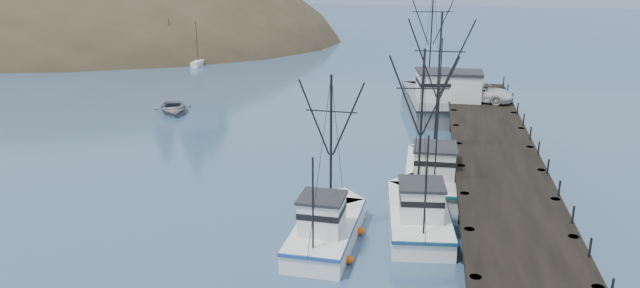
# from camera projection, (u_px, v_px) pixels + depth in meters

# --- Properties ---
(ground) EXTENTS (400.00, 400.00, 0.00)m
(ground) POSITION_uv_depth(u_px,v_px,m) (255.00, 255.00, 34.13)
(ground) COLOR #324E70
(ground) RESTS_ON ground
(pier) EXTENTS (6.00, 44.00, 2.00)m
(pier) POSITION_uv_depth(u_px,v_px,m) (494.00, 149.00, 46.38)
(pier) COLOR black
(pier) RESTS_ON ground
(distant_ridge) EXTENTS (360.00, 40.00, 26.00)m
(distant_ridge) POSITION_uv_depth(u_px,v_px,m) (434.00, 0.00, 192.07)
(distant_ridge) COLOR #9EB2C6
(distant_ridge) RESTS_ON ground
(moored_sailboats) EXTENTS (19.78, 16.65, 6.35)m
(moored_sailboats) POSITION_uv_depth(u_px,v_px,m) (141.00, 58.00, 91.62)
(moored_sailboats) COLOR white
(moored_sailboats) RESTS_ON ground
(trawler_near) EXTENTS (4.31, 10.72, 10.90)m
(trawler_near) POSITION_uv_depth(u_px,v_px,m) (418.00, 212.00, 37.51)
(trawler_near) COLOR white
(trawler_near) RESTS_ON ground
(trawler_mid) EXTENTS (3.74, 9.74, 9.86)m
(trawler_mid) POSITION_uv_depth(u_px,v_px,m) (327.00, 228.00, 35.49)
(trawler_mid) COLOR white
(trawler_mid) RESTS_ON ground
(trawler_far) EXTENTS (3.91, 12.01, 12.24)m
(trawler_far) POSITION_uv_depth(u_px,v_px,m) (433.00, 172.00, 44.17)
(trawler_far) COLOR white
(trawler_far) RESTS_ON ground
(work_vessel) EXTENTS (6.38, 15.40, 12.85)m
(work_vessel) POSITION_uv_depth(u_px,v_px,m) (430.00, 100.00, 63.07)
(work_vessel) COLOR slate
(work_vessel) RESTS_ON ground
(pier_shed) EXTENTS (3.00, 3.20, 2.80)m
(pier_shed) POSITION_uv_depth(u_px,v_px,m) (466.00, 86.00, 59.08)
(pier_shed) COLOR silver
(pier_shed) RESTS_ON pier
(pickup_truck) EXTENTS (6.61, 4.57, 1.68)m
(pickup_truck) POSITION_uv_depth(u_px,v_px,m) (481.00, 92.00, 59.11)
(pickup_truck) COLOR silver
(pickup_truck) RESTS_ON pier
(motorboat) EXTENTS (5.86, 6.56, 1.12)m
(motorboat) POSITION_uv_depth(u_px,v_px,m) (174.00, 112.00, 63.11)
(motorboat) COLOR slate
(motorboat) RESTS_ON ground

